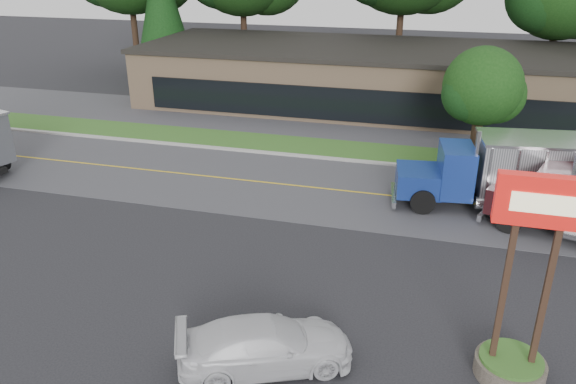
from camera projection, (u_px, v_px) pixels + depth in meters
name	position (u px, v px, depth m)	size (l,w,h in m)	color
ground	(196.00, 275.00, 20.31)	(140.00, 140.00, 0.00)	#2B2B2F
road	(269.00, 183.00, 28.27)	(60.00, 8.00, 0.02)	#4C4C51
center_line	(269.00, 183.00, 28.27)	(60.00, 0.12, 0.01)	gold
curb	(290.00, 156.00, 31.98)	(60.00, 0.30, 0.12)	#9E9E99
grass_verge	(298.00, 146.00, 33.58)	(60.00, 3.40, 0.03)	#306021
far_parking	(316.00, 123.00, 38.00)	(60.00, 7.00, 0.02)	#4C4C51
strip_mall	(360.00, 77.00, 42.02)	(32.00, 12.00, 4.00)	tan
bilo_sign	(520.00, 314.00, 14.75)	(2.20, 1.90, 5.95)	#6B6054
evergreen_left	(162.00, 5.00, 48.15)	(5.15, 5.15, 11.70)	#382619
tree_verge	(483.00, 90.00, 29.59)	(4.41, 4.15, 6.29)	#382619
dump_truck_blue	(507.00, 171.00, 24.88)	(8.74, 3.59, 3.36)	black
rally_car	(265.00, 344.00, 15.65)	(1.99, 4.91, 1.42)	silver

